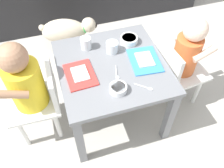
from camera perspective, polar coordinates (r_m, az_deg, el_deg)
ground_plane at (r=1.64m, az=0.00°, el=-6.66°), size 7.00×7.00×0.00m
dining_table at (r=1.35m, az=0.00°, el=2.28°), size 0.58×0.59×0.45m
seated_child_left at (r=1.32m, az=-19.54°, el=0.08°), size 0.29×0.29×0.69m
seated_child_right at (r=1.49m, az=16.87°, el=6.75°), size 0.31×0.31×0.65m
dog at (r=1.96m, az=-10.68°, el=12.31°), size 0.44×0.25×0.31m
food_tray_left at (r=1.25m, az=-7.61°, el=2.27°), size 0.15×0.20×0.02m
food_tray_right at (r=1.32m, az=7.79°, el=5.67°), size 0.18×0.22×0.02m
water_cup_left at (r=1.38m, az=-6.24°, el=9.52°), size 0.06×0.06×0.07m
water_cup_right at (r=1.35m, az=0.00°, el=8.66°), size 0.07×0.07×0.06m
veggie_bowl_near at (r=1.42m, az=4.06°, el=10.51°), size 0.10×0.10×0.04m
veggie_bowl_far at (r=1.16m, az=1.46°, el=-1.06°), size 0.09×0.09×0.03m
spoon_by_left_tray at (r=1.19m, az=7.98°, el=-0.78°), size 0.08×0.07×0.01m
spoon_by_right_tray at (r=1.24m, az=1.12°, el=2.38°), size 0.04×0.10×0.01m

